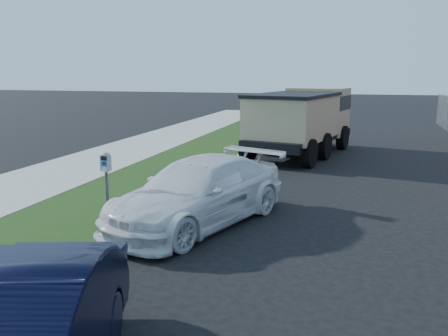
# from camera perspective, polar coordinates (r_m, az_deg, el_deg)

# --- Properties ---
(ground) EXTENTS (120.00, 120.00, 0.00)m
(ground) POSITION_cam_1_polar(r_m,az_deg,el_deg) (9.53, 6.54, -7.53)
(ground) COLOR black
(ground) RESTS_ON ground
(streetside) EXTENTS (6.12, 50.00, 0.15)m
(streetside) POSITION_cam_1_polar(r_m,az_deg,el_deg) (13.28, -16.35, -2.13)
(streetside) COLOR #989890
(streetside) RESTS_ON ground
(parking_meter) EXTENTS (0.20, 0.14, 1.42)m
(parking_meter) POSITION_cam_1_polar(r_m,az_deg,el_deg) (9.59, -13.99, -0.46)
(parking_meter) COLOR #3F4247
(parking_meter) RESTS_ON ground
(white_wagon) EXTENTS (3.32, 4.96, 1.34)m
(white_wagon) POSITION_cam_1_polar(r_m,az_deg,el_deg) (9.82, -2.87, -2.82)
(white_wagon) COLOR white
(white_wagon) RESTS_ON ground
(dump_truck) EXTENTS (3.59, 6.57, 2.44)m
(dump_truck) POSITION_cam_1_polar(r_m,az_deg,el_deg) (18.30, 9.46, 5.97)
(dump_truck) COLOR black
(dump_truck) RESTS_ON ground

